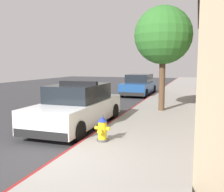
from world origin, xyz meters
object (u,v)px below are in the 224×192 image
at_px(parked_car_silver_ahead, 139,85).
at_px(street_tree, 163,36).
at_px(fire_hydrant, 102,129).
at_px(police_cruiser, 78,107).

relative_size(parked_car_silver_ahead, street_tree, 1.01).
height_order(parked_car_silver_ahead, fire_hydrant, parked_car_silver_ahead).
height_order(parked_car_silver_ahead, street_tree, street_tree).
bearing_deg(fire_hydrant, street_tree, 80.52).
xyz_separation_m(parked_car_silver_ahead, street_tree, (2.60, -6.94, 2.84)).
relative_size(police_cruiser, street_tree, 1.01).
bearing_deg(fire_hydrant, parked_car_silver_ahead, 97.78).
distance_m(fire_hydrant, street_tree, 6.33).
relative_size(police_cruiser, fire_hydrant, 6.37).
distance_m(police_cruiser, parked_car_silver_ahead, 10.50).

